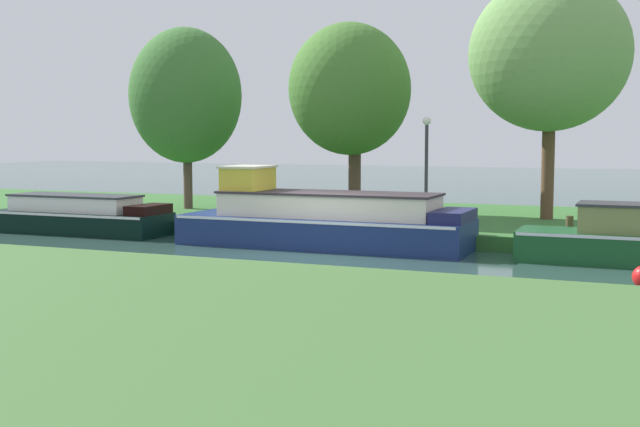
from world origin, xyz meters
The scene contains 12 objects.
ground_plane centered at (0.00, 0.00, 0.00)m, with size 120.00×120.00×0.00m, color #2F4D46.
riverbank_far centered at (0.00, 7.00, 0.20)m, with size 72.00×10.00×0.40m, color #366C2F.
riverbank_near centered at (0.00, -9.00, 0.20)m, with size 72.00×10.00×0.40m, color #416A33.
black_barge centered at (-8.46, 1.20, 0.53)m, with size 5.72×1.79×1.19m.
forest_narrowboat centered at (7.46, 1.20, 0.59)m, with size 5.19×1.69×1.42m.
navy_cruiser centered at (-0.42, 1.20, 0.71)m, with size 7.90×2.29×2.15m.
willow_tree_left centered at (-7.65, 5.98, 4.38)m, with size 4.03×3.68×6.36m.
willow_tree_centre centered at (-1.42, 5.86, 4.45)m, with size 3.80×4.69×6.18m.
willow_tree_right centered at (4.64, 6.69, 5.42)m, with size 4.82×4.02×7.37m.
lamp_post centered at (1.60, 4.12, 2.35)m, with size 0.24×0.24×3.12m.
mooring_post_near centered at (-2.89, 2.63, 0.75)m, with size 0.13×0.13×0.69m, color #503024.
mooring_post_far centered at (5.78, 2.63, 0.67)m, with size 0.19×0.19×0.55m, color #484128.
Camera 1 is at (7.95, -19.03, 2.97)m, focal length 46.18 mm.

